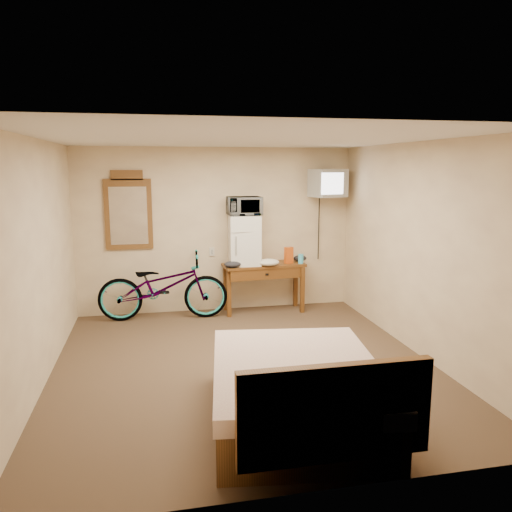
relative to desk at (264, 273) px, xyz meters
name	(u,v)px	position (x,y,z in m)	size (l,w,h in m)	color
room	(244,256)	(-0.68, -2.00, 0.63)	(4.60, 4.64, 2.50)	#4E3727
desk	(264,273)	(0.00, 0.00, 0.00)	(1.26, 0.56, 0.75)	brown
mini_fridge	(244,240)	(-0.30, 0.04, 0.51)	(0.48, 0.47, 0.75)	white
microwave	(244,206)	(-0.30, 0.04, 1.02)	(0.49, 0.34, 0.27)	white
snack_bag	(289,255)	(0.39, 0.00, 0.26)	(0.12, 0.07, 0.25)	#CD4D12
blue_cup	(301,259)	(0.56, -0.05, 0.20)	(0.08, 0.08, 0.14)	#45C1ED
cloth_cream	(268,262)	(0.03, -0.13, 0.18)	(0.33, 0.26, 0.10)	beige
cloth_dark_a	(233,264)	(-0.51, -0.16, 0.18)	(0.25, 0.19, 0.09)	black
cloth_dark_b	(300,258)	(0.60, 0.12, 0.18)	(0.21, 0.17, 0.09)	black
crt_television	(328,183)	(0.99, 0.02, 1.34)	(0.57, 0.64, 0.42)	black
wall_mirror	(128,211)	(-1.98, 0.27, 0.95)	(0.68, 0.04, 1.16)	brown
bicycle	(163,286)	(-1.52, -0.05, -0.13)	(0.65, 1.87, 0.98)	black
bed	(299,391)	(-0.45, -3.38, -0.32)	(1.67, 2.07, 0.90)	brown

